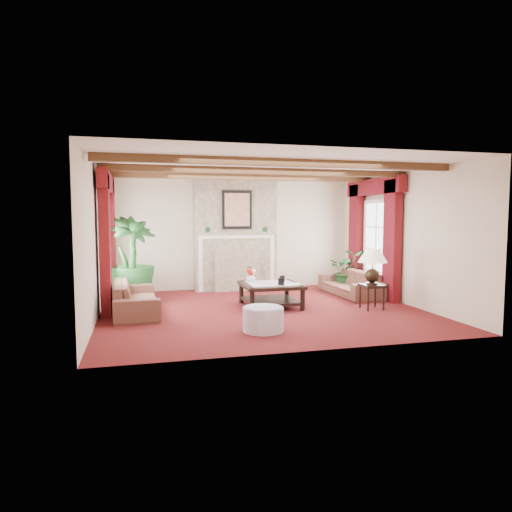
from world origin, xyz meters
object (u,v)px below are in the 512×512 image
object	(u,v)px
coffee_table	(271,295)
side_table	(372,297)
potted_palm	(132,277)
ottoman	(263,319)
sofa_left	(135,292)
sofa_right	(350,279)

from	to	relation	value
coffee_table	side_table	xyz separation A→B (m)	(1.83, -0.71, 0.01)
potted_palm	ottoman	bearing A→B (deg)	-57.57
sofa_left	coffee_table	world-z (taller)	sofa_left
sofa_left	side_table	bearing A→B (deg)	-101.64
potted_palm	sofa_right	bearing A→B (deg)	-6.58
sofa_right	ottoman	size ratio (longest dim) A/B	3.02
sofa_left	coffee_table	distance (m)	2.61
coffee_table	side_table	bearing A→B (deg)	-20.54
coffee_table	sofa_left	bearing A→B (deg)	179.78
coffee_table	ottoman	distance (m)	1.95
coffee_table	ottoman	bearing A→B (deg)	-108.94
potted_palm	sofa_left	bearing A→B (deg)	-86.18
sofa_left	side_table	world-z (taller)	sofa_left
side_table	coffee_table	bearing A→B (deg)	158.85
potted_palm	coffee_table	bearing A→B (deg)	-26.90
sofa_right	sofa_left	bearing A→B (deg)	-82.07
sofa_right	side_table	world-z (taller)	sofa_right
potted_palm	coffee_table	world-z (taller)	potted_palm
potted_palm	side_table	bearing A→B (deg)	-24.63
sofa_right	side_table	xyz separation A→B (m)	(-0.28, -1.52, -0.13)
side_table	sofa_left	bearing A→B (deg)	170.43
coffee_table	ottoman	world-z (taller)	coffee_table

